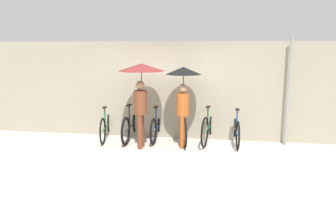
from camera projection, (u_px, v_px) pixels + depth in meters
ground_plane at (160, 159)px, 7.23m from camera, size 30.00×30.00×0.00m
back_wall at (171, 90)px, 8.70m from camera, size 11.41×0.12×2.57m
parked_bicycle_0 at (107, 125)px, 8.77m from camera, size 0.46×1.74×0.98m
parked_bicycle_1 at (132, 125)px, 8.69m from camera, size 0.44×1.80×1.08m
parked_bicycle_2 at (157, 126)px, 8.68m from camera, size 0.44×1.63×0.99m
parked_bicycle_3 at (182, 127)px, 8.46m from camera, size 0.54×1.80×0.97m
parked_bicycle_4 at (209, 127)px, 8.45m from camera, size 0.48×1.76×1.08m
parked_bicycle_5 at (236, 129)px, 8.31m from camera, size 0.44×1.70×0.98m
pedestrian_leading at (141, 80)px, 7.82m from camera, size 1.10×1.10×2.05m
pedestrian_center at (183, 87)px, 7.89m from camera, size 0.86×0.86×1.96m
awning_pole at (288, 91)px, 8.00m from camera, size 0.07×0.07×2.72m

